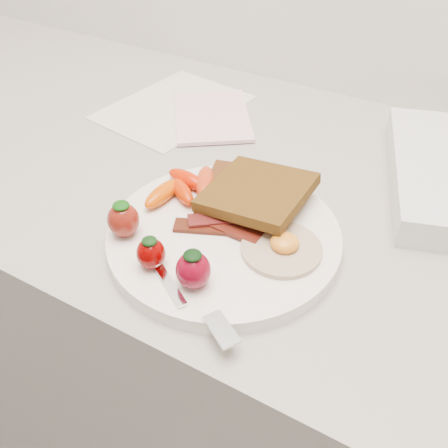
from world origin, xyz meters
The scene contains 11 objects.
counter centered at (0.00, 1.70, 0.45)m, with size 2.00×0.60×0.90m, color gray.
plate centered at (-0.02, 1.56, 0.91)m, with size 0.27×0.27×0.02m, color white.
toast_lower centered at (-0.03, 1.63, 0.93)m, with size 0.10×0.10×0.01m, color #50230E.
toast_upper centered at (-0.01, 1.62, 0.94)m, with size 0.11×0.11×0.01m, color black.
fried_egg centered at (0.05, 1.56, 0.92)m, with size 0.10×0.10×0.02m.
bacon_strips centered at (-0.03, 1.57, 0.92)m, with size 0.10×0.08×0.01m.
baby_carrots centered at (-0.10, 1.60, 0.93)m, with size 0.08×0.11×0.02m.
strawberries centered at (-0.06, 1.48, 0.94)m, with size 0.15×0.06×0.04m.
fork centered at (0.00, 1.45, 0.92)m, with size 0.16×0.08×0.00m.
paper_sheet centered at (-0.26, 1.81, 0.90)m, with size 0.18×0.24×0.00m, color silver.
notepad centered at (-0.18, 1.81, 0.91)m, with size 0.12×0.17×0.01m, color #F8C5D4.
Camera 1 is at (0.19, 1.19, 1.30)m, focal length 40.00 mm.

